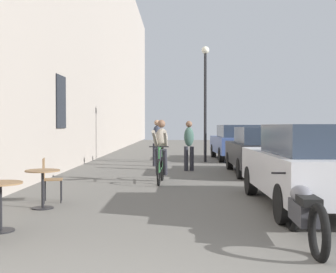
# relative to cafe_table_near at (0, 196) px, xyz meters

# --- Properties ---
(building_facade_left) EXTENTS (0.54, 68.00, 12.93)m
(building_facade_left) POSITION_rel_cafe_table_near_xyz_m (-1.43, 11.09, 5.94)
(building_facade_left) COLOR gray
(building_facade_left) RESTS_ON ground_plane
(cafe_table_near) EXTENTS (0.64, 0.64, 0.72)m
(cafe_table_near) POSITION_rel_cafe_table_near_xyz_m (0.00, 0.00, 0.00)
(cafe_table_near) COLOR black
(cafe_table_near) RESTS_ON ground_plane
(cafe_table_mid) EXTENTS (0.64, 0.64, 0.72)m
(cafe_table_mid) POSITION_rel_cafe_table_near_xyz_m (0.07, 1.77, 0.00)
(cafe_table_mid) COLOR black
(cafe_table_mid) RESTS_ON ground_plane
(cafe_chair_mid_toward_street) EXTENTS (0.45, 0.45, 0.89)m
(cafe_chair_mid_toward_street) POSITION_rel_cafe_table_near_xyz_m (0.00, 2.43, -0.00)
(cafe_chair_mid_toward_street) COLOR black
(cafe_chair_mid_toward_street) RESTS_ON ground_plane
(cyclist_on_bicycle) EXTENTS (0.52, 1.76, 1.74)m
(cyclist_on_bicycle) POSITION_rel_cafe_table_near_xyz_m (2.15, 5.61, 0.29)
(cyclist_on_bicycle) COLOR black
(cyclist_on_bicycle) RESTS_ON ground_plane
(pedestrian_near) EXTENTS (0.38, 0.30, 1.71)m
(pedestrian_near) POSITION_rel_cafe_table_near_xyz_m (2.99, 8.65, 0.44)
(pedestrian_near) COLOR #26262D
(pedestrian_near) RESTS_ON ground_plane
(pedestrian_mid) EXTENTS (0.37, 0.28, 1.77)m
(pedestrian_mid) POSITION_rel_cafe_table_near_xyz_m (1.83, 10.30, 0.48)
(pedestrian_mid) COLOR #26262D
(pedestrian_mid) RESTS_ON ground_plane
(pedestrian_far) EXTENTS (0.35, 0.25, 1.70)m
(pedestrian_far) POSITION_rel_cafe_table_near_xyz_m (1.83, 12.08, 0.44)
(pedestrian_far) COLOR #26262D
(pedestrian_far) RESTS_ON ground_plane
(street_lamp) EXTENTS (0.32, 0.32, 4.90)m
(street_lamp) POSITION_rel_cafe_table_near_xyz_m (3.78, 12.24, 2.59)
(street_lamp) COLOR black
(street_lamp) RESTS_ON ground_plane
(parked_car_nearest) EXTENTS (1.89, 4.42, 1.57)m
(parked_car_nearest) POSITION_rel_cafe_table_near_xyz_m (5.08, 1.90, 0.29)
(parked_car_nearest) COLOR #B7B7BC
(parked_car_nearest) RESTS_ON ground_plane
(parked_car_second) EXTENTS (1.81, 4.24, 1.51)m
(parked_car_second) POSITION_rel_cafe_table_near_xyz_m (5.23, 7.62, 0.26)
(parked_car_second) COLOR black
(parked_car_second) RESTS_ON ground_plane
(parked_car_third) EXTENTS (1.98, 4.50, 1.58)m
(parked_car_third) POSITION_rel_cafe_table_near_xyz_m (5.25, 13.51, 0.30)
(parked_car_third) COLOR #384C84
(parked_car_third) RESTS_ON ground_plane
(parked_motorcycle) EXTENTS (0.62, 2.15, 0.92)m
(parked_motorcycle) POSITION_rel_cafe_table_near_xyz_m (4.25, -0.52, -0.12)
(parked_motorcycle) COLOR black
(parked_motorcycle) RESTS_ON ground_plane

